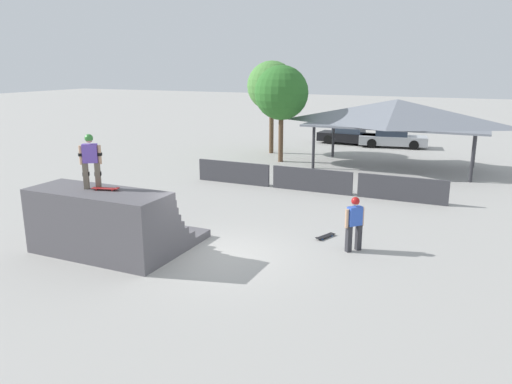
# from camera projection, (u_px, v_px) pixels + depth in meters

# --- Properties ---
(ground_plane) EXTENTS (160.00, 160.00, 0.00)m
(ground_plane) POSITION_uv_depth(u_px,v_px,m) (217.00, 256.00, 15.04)
(ground_plane) COLOR #A3A09B
(quarter_pipe_ramp) EXTENTS (4.40, 3.61, 2.00)m
(quarter_pipe_ramp) POSITION_uv_depth(u_px,v_px,m) (108.00, 224.00, 15.26)
(quarter_pipe_ramp) COLOR #565459
(quarter_pipe_ramp) RESTS_ON ground
(skater_on_deck) EXTENTS (0.67, 0.50, 1.64)m
(skater_on_deck) POSITION_uv_depth(u_px,v_px,m) (90.00, 158.00, 14.69)
(skater_on_deck) COLOR #6B6051
(skater_on_deck) RESTS_ON quarter_pipe_ramp
(skateboard_on_deck) EXTENTS (0.84, 0.40, 0.09)m
(skateboard_on_deck) POSITION_uv_depth(u_px,v_px,m) (106.00, 188.00, 14.69)
(skateboard_on_deck) COLOR red
(skateboard_on_deck) RESTS_ON quarter_pipe_ramp
(bystander_walking) EXTENTS (0.52, 0.58, 1.72)m
(bystander_walking) POSITION_uv_depth(u_px,v_px,m) (355.00, 220.00, 15.21)
(bystander_walking) COLOR #2D2D33
(bystander_walking) RESTS_ON ground
(skateboard_on_ground) EXTENTS (0.49, 0.85, 0.09)m
(skateboard_on_ground) POSITION_uv_depth(u_px,v_px,m) (325.00, 236.00, 16.57)
(skateboard_on_ground) COLOR blue
(skateboard_on_ground) RESTS_ON ground
(barrier_fence) EXTENTS (11.67, 0.12, 1.05)m
(barrier_fence) POSITION_uv_depth(u_px,v_px,m) (312.00, 180.00, 22.51)
(barrier_fence) COLOR #3D3D42
(barrier_fence) RESTS_ON ground
(pavilion_shelter) EXTENTS (9.49, 4.61, 3.77)m
(pavilion_shelter) POSITION_uv_depth(u_px,v_px,m) (397.00, 113.00, 27.02)
(pavilion_shelter) COLOR #2D2D33
(pavilion_shelter) RESTS_ON ground
(tree_beside_pavilion) EXTENTS (3.11, 3.11, 5.57)m
(tree_beside_pavilion) POSITION_uv_depth(u_px,v_px,m) (281.00, 93.00, 28.57)
(tree_beside_pavilion) COLOR brown
(tree_beside_pavilion) RESTS_ON ground
(tree_far_back) EXTENTS (3.11, 3.11, 5.83)m
(tree_far_back) POSITION_uv_depth(u_px,v_px,m) (272.00, 86.00, 31.37)
(tree_far_back) COLOR brown
(tree_far_back) RESTS_ON ground
(parked_car_black) EXTENTS (4.64, 2.00, 1.27)m
(parked_car_black) POSITION_uv_depth(u_px,v_px,m) (350.00, 136.00, 35.97)
(parked_car_black) COLOR black
(parked_car_black) RESTS_ON ground
(parked_car_silver) EXTENTS (4.75, 2.35, 1.27)m
(parked_car_silver) POSITION_uv_depth(u_px,v_px,m) (393.00, 139.00, 34.54)
(parked_car_silver) COLOR #A8AAAF
(parked_car_silver) RESTS_ON ground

